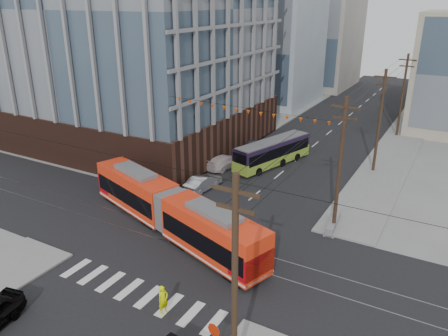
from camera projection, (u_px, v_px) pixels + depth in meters
The scene contains 13 objects.
ground at pixel (167, 269), 30.28m from camera, with size 160.00×160.00×0.00m, color slate.
office_building at pixel (128, 27), 53.83m from camera, with size 30.00×25.00×28.60m, color #381E16.
bg_bldg_nw_near at pixel (263, 50), 76.99m from camera, with size 18.00×16.00×18.00m, color #8C99A5.
bg_bldg_nw_far at pixel (316, 37), 91.48m from camera, with size 16.00×18.00×20.00m, color gray.
utility_pole_near at pixel (235, 287), 19.52m from camera, with size 0.30×0.30×11.00m, color black.
utility_pole_far at pixel (417, 79), 69.82m from camera, with size 0.30×0.30×11.00m, color black.
streetcar at pixel (171, 211), 34.53m from camera, with size 19.46×2.74×3.75m, color red, non-canonical shape.
city_bus at pixel (273, 152), 48.80m from camera, with size 2.30×10.60×3.00m, color black, non-canonical shape.
parked_car_silver at pixel (203, 182), 42.72m from camera, with size 1.57×4.51×1.48m, color #ACAEB5.
parked_car_white at pixel (225, 162), 48.20m from camera, with size 2.05×5.04×1.46m, color silver.
parked_car_grey at pixel (253, 146), 53.56m from camera, with size 2.24×4.85×1.35m, color #52585E.
pedestrian at pixel (163, 300), 25.75m from camera, with size 0.69×0.45×1.89m, color #ECFF02.
jersey_barrier at pixel (333, 223), 35.77m from camera, with size 0.85×3.78×0.76m, color gray.
Camera 1 is at (16.08, -20.38, 17.56)m, focal length 35.00 mm.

